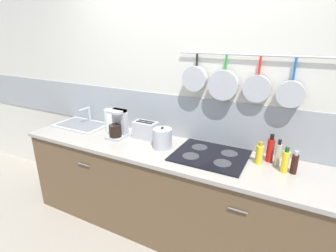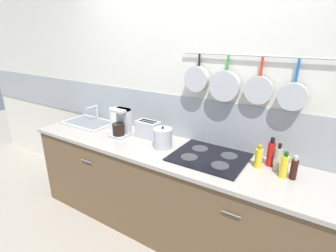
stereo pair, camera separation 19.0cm
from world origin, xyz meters
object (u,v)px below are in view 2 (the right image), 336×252
at_px(kettle, 163,138).
at_px(bottle_olive_oil, 284,166).
at_px(bottle_vinegar, 259,158).
at_px(coffee_maker, 122,125).
at_px(toaster, 148,129).
at_px(bottle_sesame_oil, 278,159).
at_px(paper_towel_roll, 115,119).
at_px(bottle_dish_soap, 294,169).
at_px(bottle_hot_sauce, 271,153).

distance_m(kettle, bottle_olive_oil, 1.05).
distance_m(bottle_vinegar, bottle_olive_oil, 0.20).
relative_size(coffee_maker, toaster, 1.11).
xyz_separation_m(coffee_maker, bottle_sesame_oil, (1.51, 0.10, -0.02)).
relative_size(paper_towel_roll, kettle, 1.14).
distance_m(kettle, bottle_dish_soap, 1.11).
bearing_deg(bottle_vinegar, bottle_hot_sauce, 49.53).
xyz_separation_m(bottle_vinegar, bottle_sesame_oil, (0.14, 0.03, 0.01)).
relative_size(coffee_maker, bottle_hot_sauce, 1.20).
bearing_deg(paper_towel_roll, toaster, -0.11).
relative_size(bottle_olive_oil, bottle_dish_soap, 1.12).
relative_size(bottle_hot_sauce, bottle_olive_oil, 1.15).
relative_size(coffee_maker, bottle_vinegar, 1.50).
distance_m(toaster, bottle_sesame_oil, 1.25).
bearing_deg(bottle_olive_oil, bottle_hot_sauce, 132.83).
bearing_deg(kettle, toaster, 154.21).
xyz_separation_m(toaster, bottle_sesame_oil, (1.25, -0.00, 0.01)).
height_order(toaster, bottle_hot_sauce, bottle_hot_sauce).
distance_m(bottle_vinegar, bottle_dish_soap, 0.26).
relative_size(coffee_maker, bottle_sesame_oil, 1.28).
height_order(bottle_hot_sauce, bottle_dish_soap, bottle_hot_sauce).
distance_m(paper_towel_roll, bottle_hot_sauce, 1.64).
xyz_separation_m(kettle, bottle_sesame_oil, (0.99, 0.13, 0.01)).
relative_size(bottle_vinegar, bottle_hot_sauce, 0.80).
xyz_separation_m(paper_towel_roll, toaster, (0.45, -0.00, -0.03)).
distance_m(toaster, bottle_dish_soap, 1.38).
xyz_separation_m(bottle_sesame_oil, bottle_dish_soap, (0.13, -0.07, -0.02)).
bearing_deg(bottle_hot_sauce, toaster, -177.80).
relative_size(paper_towel_roll, bottle_hot_sauce, 1.00).
xyz_separation_m(paper_towel_roll, coffee_maker, (0.19, -0.11, 0.00)).
distance_m(bottle_sesame_oil, bottle_olive_oil, 0.11).
relative_size(coffee_maker, bottle_olive_oil, 1.38).
bearing_deg(bottle_dish_soap, toaster, 176.84).
bearing_deg(paper_towel_roll, bottle_sesame_oil, -0.13).
bearing_deg(toaster, bottle_olive_oil, -3.98).
bearing_deg(toaster, bottle_sesame_oil, -0.14).
xyz_separation_m(paper_towel_roll, bottle_olive_oil, (1.77, -0.09, -0.03)).
relative_size(paper_towel_roll, bottle_dish_soap, 1.29).
distance_m(paper_towel_roll, bottle_vinegar, 1.57).
bearing_deg(bottle_vinegar, bottle_sesame_oil, 14.25).
height_order(paper_towel_roll, bottle_vinegar, paper_towel_roll).
xyz_separation_m(paper_towel_roll, bottle_vinegar, (1.57, -0.04, -0.04)).
height_order(kettle, bottle_dish_soap, kettle).
height_order(coffee_maker, bottle_hot_sauce, coffee_maker).
height_order(paper_towel_roll, kettle, paper_towel_roll).
relative_size(toaster, bottle_sesame_oil, 1.15).
relative_size(bottle_sesame_oil, bottle_dish_soap, 1.21).
relative_size(bottle_vinegar, bottle_dish_soap, 1.03).
relative_size(coffee_maker, kettle, 1.37).
xyz_separation_m(kettle, bottle_dish_soap, (1.11, 0.05, -0.01)).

